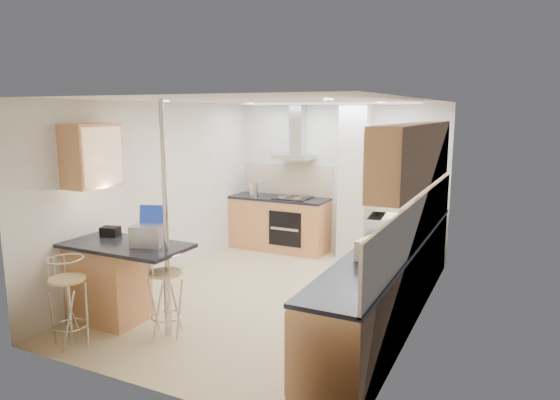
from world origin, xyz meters
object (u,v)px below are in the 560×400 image
at_px(bar_stool_near, 69,301).
at_px(bread_bin, 377,250).
at_px(microwave, 384,228).
at_px(laptop, 148,235).
at_px(bar_stool_end, 166,294).

height_order(bar_stool_near, bread_bin, bread_bin).
height_order(microwave, bread_bin, microwave).
bearing_deg(microwave, laptop, 116.15).
relative_size(bar_stool_end, bread_bin, 2.45).
bearing_deg(laptop, bread_bin, -3.75).
height_order(microwave, bar_stool_near, microwave).
height_order(laptop, bar_stool_near, laptop).
bearing_deg(bar_stool_end, bar_stool_near, 170.18).
height_order(laptop, bar_stool_end, laptop).
xyz_separation_m(bar_stool_near, bar_stool_end, (0.74, 0.62, -0.01)).
distance_m(bar_stool_near, bar_stool_end, 0.97).
distance_m(laptop, bar_stool_end, 0.66).
relative_size(laptop, bar_stool_end, 0.36).
bearing_deg(bar_stool_near, bar_stool_end, 41.43).
bearing_deg(laptop, microwave, 13.51).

